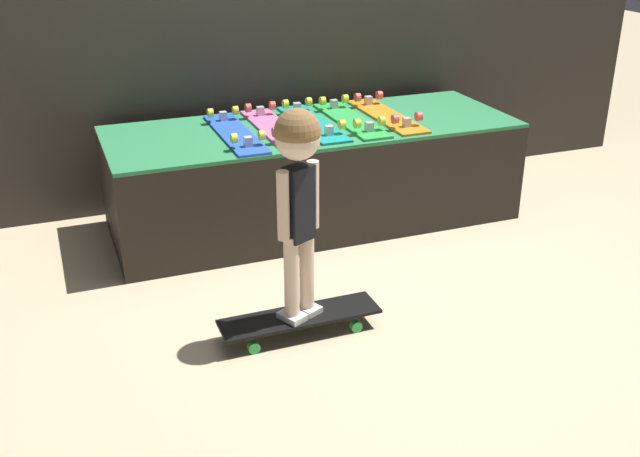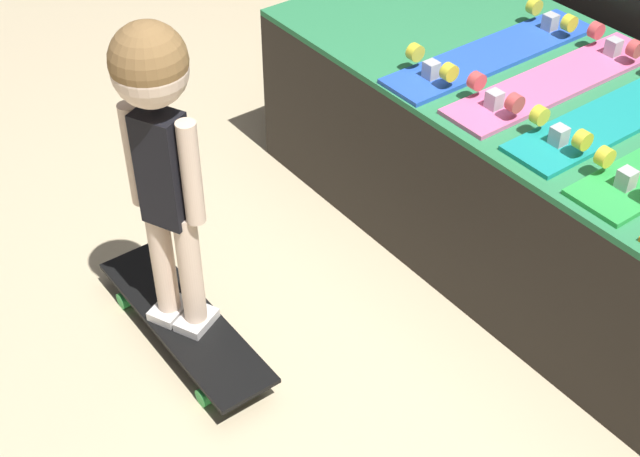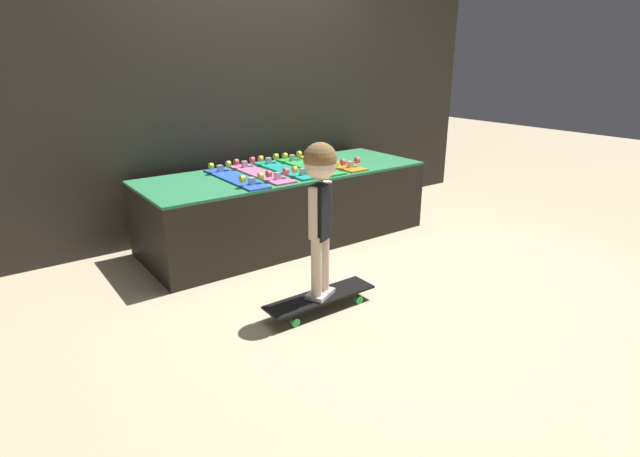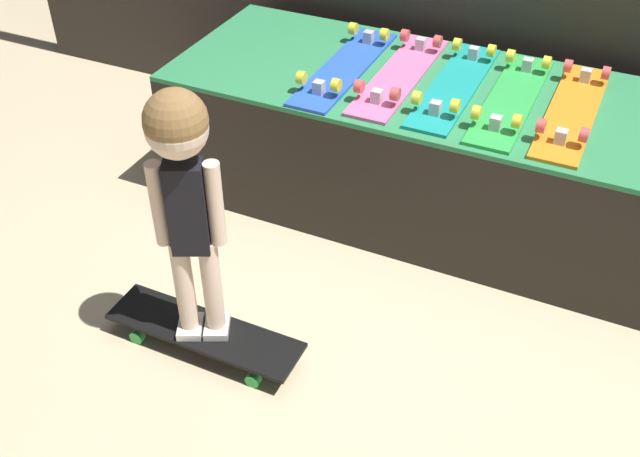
% 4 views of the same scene
% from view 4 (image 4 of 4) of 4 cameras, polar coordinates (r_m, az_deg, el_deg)
% --- Properties ---
extents(ground_plane, '(16.00, 16.00, 0.00)m').
position_cam_4_polar(ground_plane, '(3.04, 6.33, -3.23)').
color(ground_plane, beige).
extents(display_rack, '(2.34, 0.85, 0.59)m').
position_cam_4_polar(display_rack, '(3.24, 9.59, 5.84)').
color(display_rack, black).
rests_on(display_rack, ground_plane).
extents(skateboard_blue_on_rack, '(0.18, 0.78, 0.09)m').
position_cam_4_polar(skateboard_blue_on_rack, '(3.19, 1.91, 12.30)').
color(skateboard_blue_on_rack, blue).
rests_on(skateboard_blue_on_rack, display_rack).
extents(skateboard_pink_on_rack, '(0.18, 0.78, 0.09)m').
position_cam_4_polar(skateboard_pink_on_rack, '(3.14, 6.09, 11.66)').
color(skateboard_pink_on_rack, pink).
rests_on(skateboard_pink_on_rack, display_rack).
extents(skateboard_teal_on_rack, '(0.18, 0.78, 0.09)m').
position_cam_4_polar(skateboard_teal_on_rack, '(3.09, 10.24, 10.79)').
color(skateboard_teal_on_rack, teal).
rests_on(skateboard_teal_on_rack, display_rack).
extents(skateboard_green_on_rack, '(0.18, 0.78, 0.09)m').
position_cam_4_polar(skateboard_green_on_rack, '(3.04, 14.39, 9.66)').
color(skateboard_green_on_rack, green).
rests_on(skateboard_green_on_rack, display_rack).
extents(skateboard_orange_on_rack, '(0.18, 0.78, 0.09)m').
position_cam_4_polar(skateboard_orange_on_rack, '(3.02, 18.70, 8.61)').
color(skateboard_orange_on_rack, orange).
rests_on(skateboard_orange_on_rack, display_rack).
extents(skateboard_on_floor, '(0.72, 0.19, 0.09)m').
position_cam_4_polar(skateboard_on_floor, '(2.70, -8.78, -7.85)').
color(skateboard_on_floor, black).
rests_on(skateboard_on_floor, ground_plane).
extents(child, '(0.21, 0.19, 0.94)m').
position_cam_4_polar(child, '(2.27, -10.40, 4.01)').
color(child, silver).
rests_on(child, skateboard_on_floor).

